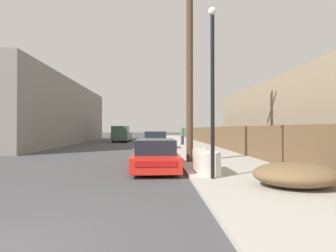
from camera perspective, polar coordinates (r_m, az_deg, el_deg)
sidewalk_curb at (r=27.07m, az=4.11°, el=-3.90°), size 4.20×63.00×0.12m
discarded_fridge at (r=9.17m, az=8.16°, el=-7.67°), size 0.68×1.77×0.79m
parked_sports_car_red at (r=10.67m, az=-2.77°, el=-6.39°), size 1.78×4.72×1.22m
car_parked_mid at (r=20.67m, az=-2.74°, el=-3.26°), size 1.85×4.66×1.42m
pickup_truck at (r=32.54m, az=-10.07°, el=-1.74°), size 1.97×5.26×1.94m
utility_pole at (r=12.61m, az=4.73°, el=14.76°), size 1.80×0.31×9.49m
street_lamp at (r=8.21m, az=9.66°, el=9.84°), size 0.26×0.26×5.23m
brush_pile at (r=7.71m, az=26.01°, el=-9.47°), size 2.20×1.78×0.64m
wooden_fence at (r=26.31m, az=8.60°, el=-2.06°), size 0.08×41.92×1.66m
building_left_block at (r=30.84m, az=-25.20°, el=2.48°), size 7.00×24.82×6.49m
building_right_house at (r=21.22m, az=26.34°, el=1.59°), size 6.00×18.77×4.83m
pedestrian at (r=24.93m, az=3.15°, el=-2.04°), size 0.34×0.34×1.70m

